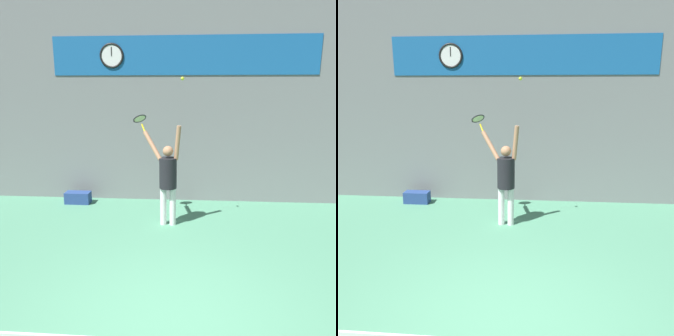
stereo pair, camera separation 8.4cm
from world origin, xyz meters
TOP-DOWN VIEW (x-y plane):
  - ground_plane at (0.00, 0.00)m, footprint 18.00×18.00m
  - back_wall at (0.00, 4.82)m, footprint 18.00×0.10m
  - sponsor_banner at (0.00, 4.76)m, footprint 6.24×0.02m
  - scoreboard_clock at (-1.70, 4.74)m, footprint 0.58×0.05m
  - tennis_player at (-0.26, 3.17)m, footprint 0.84×0.51m
  - tennis_racket at (-0.87, 3.58)m, footprint 0.38×0.37m
  - tennis_ball at (0.03, 3.08)m, footprint 0.07×0.07m
  - equipment_bag at (-2.59, 4.34)m, footprint 0.61×0.29m

SIDE VIEW (x-z plane):
  - ground_plane at x=0.00m, z-range 0.00..0.00m
  - equipment_bag at x=-2.59m, z-range 0.00..0.29m
  - tennis_player at x=-0.26m, z-range 0.00..2.08m
  - tennis_racket at x=-0.87m, z-range 1.98..2.34m
  - back_wall at x=0.00m, z-range 0.00..5.00m
  - tennis_ball at x=0.03m, z-range 2.93..3.00m
  - sponsor_banner at x=0.00m, z-range 3.10..3.99m
  - scoreboard_clock at x=-1.70m, z-range 3.26..3.84m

